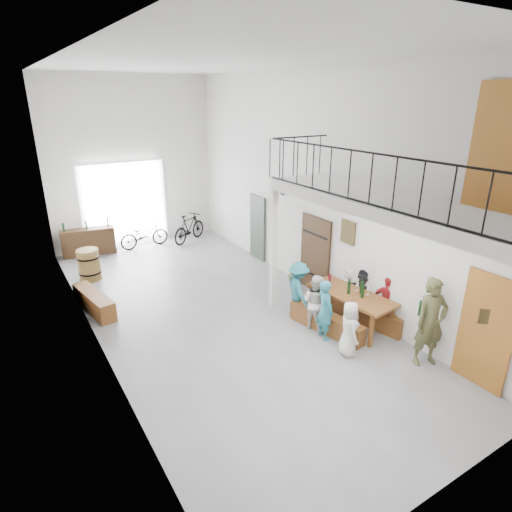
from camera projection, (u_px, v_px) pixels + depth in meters
floor at (217, 311)px, 10.27m from camera, size 12.00×12.00×0.00m
room_walls at (212, 161)px, 9.01m from camera, size 12.00×12.00×12.00m
gateway_portal at (125, 205)px, 14.30m from camera, size 2.80×0.08×2.80m
right_wall_decor at (361, 244)px, 9.50m from camera, size 0.07×8.28×5.07m
balcony at (389, 207)px, 7.71m from camera, size 1.52×5.62×4.00m
tasting_table at (351, 297)px, 9.38m from camera, size 1.02×2.06×0.79m
bench_inner at (326, 323)px, 9.30m from camera, size 0.66×1.87×0.43m
bench_wall at (363, 313)px, 9.67m from camera, size 0.60×1.98×0.45m
tableware at (353, 286)px, 9.36m from camera, size 0.52×1.04×0.35m
side_bench at (94, 302)px, 10.16m from camera, size 0.66×1.73×0.48m
oak_barrel at (89, 265)px, 11.86m from camera, size 0.60×0.60×0.88m
serving_counter at (89, 242)px, 13.75m from camera, size 1.67×0.67×0.86m
counter_bottles at (86, 225)px, 13.54m from camera, size 1.38×0.19×0.28m
guest_left_a at (349, 329)px, 8.36m from camera, size 0.53×0.65×1.14m
guest_left_b at (325, 310)px, 8.90m from camera, size 0.40×0.53×1.33m
guest_left_c at (315, 302)px, 9.31m from camera, size 0.65×0.73×1.26m
guest_left_d at (298, 290)px, 9.79m from camera, size 0.70×0.96×1.34m
guest_right_a at (386, 303)px, 9.31m from camera, size 0.44×0.77×1.23m
guest_right_b at (363, 293)px, 9.85m from camera, size 0.61×1.14×1.17m
guest_right_c at (349, 288)px, 10.27m from camera, size 0.46×0.57×1.02m
host_standing at (431, 322)px, 7.98m from camera, size 0.74×0.59×1.76m
potted_plant at (294, 278)px, 11.57m from camera, size 0.48×0.45×0.44m
bicycle_near at (144, 235)px, 14.40m from camera, size 1.67×0.64×0.87m
bicycle_far at (189, 228)px, 14.95m from camera, size 1.67×1.23×1.00m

